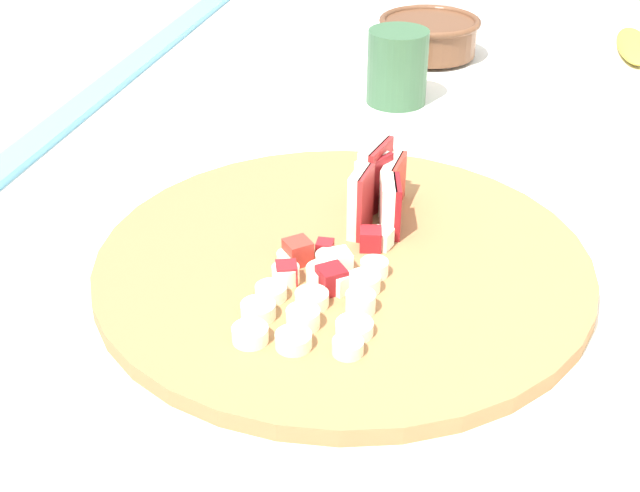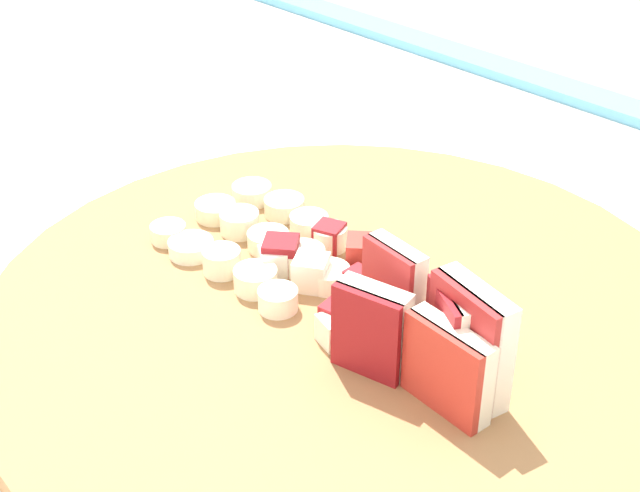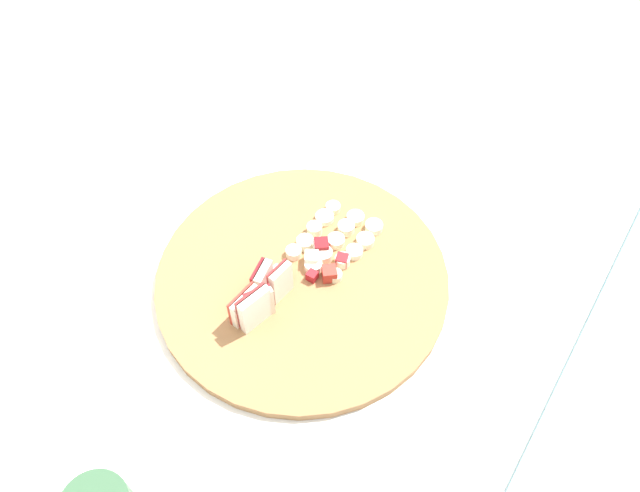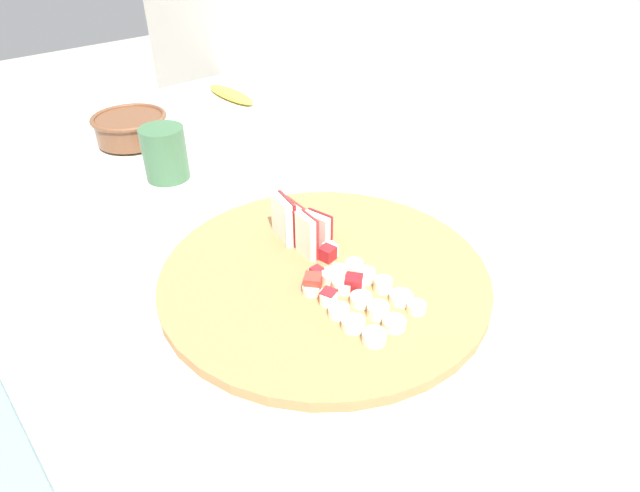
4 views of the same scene
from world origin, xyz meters
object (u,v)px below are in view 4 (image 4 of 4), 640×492
object	(u,v)px
apple_dice_pile	(334,275)
banana_peel	(231,94)
ceramic_bowl	(131,127)
banana_slice_rows	(362,298)
apple_wedge_fan	(297,224)
cutting_board	(324,276)
small_jar	(166,153)

from	to	relation	value
apple_dice_pile	banana_peel	distance (m)	0.78
ceramic_bowl	banana_peel	bearing A→B (deg)	108.02
apple_dice_pile	banana_peel	bearing A→B (deg)	156.91
apple_dice_pile	banana_slice_rows	world-z (taller)	apple_dice_pile
apple_wedge_fan	banana_slice_rows	size ratio (longest dim) A/B	0.72
banana_slice_rows	banana_peel	size ratio (longest dim) A/B	0.80
apple_dice_pile	cutting_board	bearing A→B (deg)	169.99
apple_dice_pile	banana_slice_rows	xyz separation A→B (m)	(0.05, -0.00, -0.00)
banana_peel	small_jar	xyz separation A→B (m)	(0.28, -0.32, 0.04)
apple_wedge_fan	ceramic_bowl	xyz separation A→B (m)	(-0.52, -0.01, -0.01)
cutting_board	apple_wedge_fan	world-z (taller)	apple_wedge_fan
apple_wedge_fan	apple_dice_pile	size ratio (longest dim) A/B	1.00
apple_dice_pile	banana_slice_rows	bearing A→B (deg)	-2.51
banana_peel	apple_wedge_fan	bearing A→B (deg)	-24.83
small_jar	apple_dice_pile	bearing A→B (deg)	1.22
ceramic_bowl	banana_peel	size ratio (longest dim) A/B	0.83
cutting_board	ceramic_bowl	distance (m)	0.60
ceramic_bowl	small_jar	bearing A→B (deg)	-5.00
cutting_board	small_jar	bearing A→B (deg)	-178.11
apple_wedge_fan	ceramic_bowl	size ratio (longest dim) A/B	0.69
banana_slice_rows	small_jar	distance (m)	0.49
banana_slice_rows	ceramic_bowl	distance (m)	0.68
apple_dice_pile	apple_wedge_fan	bearing A→B (deg)	168.19
apple_dice_pile	small_jar	bearing A→B (deg)	-178.78
banana_peel	cutting_board	bearing A→B (deg)	-23.51
apple_wedge_fan	small_jar	distance (m)	0.33
cutting_board	apple_dice_pile	bearing A→B (deg)	-10.01
ceramic_bowl	banana_peel	distance (m)	0.32
ceramic_bowl	small_jar	distance (m)	0.19
ceramic_bowl	small_jar	size ratio (longest dim) A/B	1.57
apple_dice_pile	ceramic_bowl	bearing A→B (deg)	179.34
banana_peel	small_jar	size ratio (longest dim) A/B	1.88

